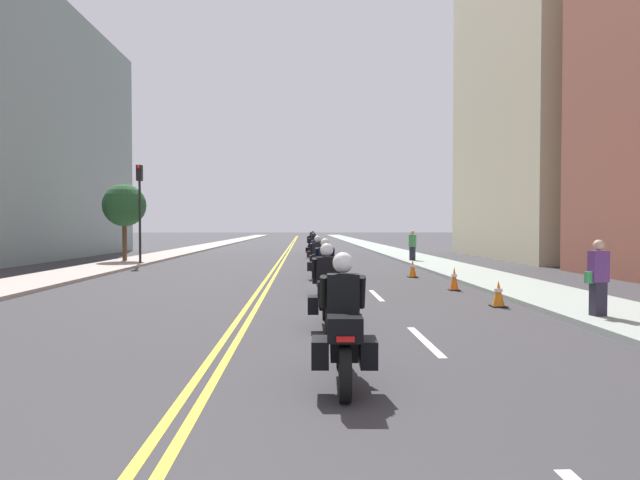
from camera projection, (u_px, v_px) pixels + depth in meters
name	position (u px, v px, depth m)	size (l,w,h in m)	color
ground_plane	(290.00, 248.00, 48.90)	(264.00, 264.00, 0.00)	#353438
sidewalk_left	(202.00, 247.00, 48.64)	(2.78, 144.00, 0.12)	#AA9C93
sidewalk_right	(376.00, 247.00, 49.16)	(2.78, 144.00, 0.12)	#929E95
centreline_yellow_inner	(288.00, 248.00, 48.90)	(0.12, 132.00, 0.01)	yellow
centreline_yellow_outer	(291.00, 248.00, 48.91)	(0.12, 132.00, 0.01)	yellow
lane_dashes_white	(340.00, 261.00, 30.03)	(0.14, 56.40, 0.01)	silver
building_left_1	(6.00, 134.00, 32.74)	(8.78, 20.93, 15.44)	gray
building_right_1	(566.00, 5.00, 33.10)	(10.00, 15.05, 31.81)	beige
motorcycle_0	(343.00, 333.00, 6.50)	(0.78, 2.07, 1.64)	black
motorcycle_1	(327.00, 293.00, 10.26)	(0.76, 2.16, 1.64)	black
motorcycle_2	(325.00, 271.00, 15.42)	(0.76, 2.16, 1.62)	black
motorcycle_3	(318.00, 261.00, 19.92)	(0.78, 2.23, 1.62)	black
motorcycle_4	(318.00, 256.00, 23.84)	(0.77, 2.22, 1.59)	black
motorcycle_5	(314.00, 251.00, 28.57)	(0.76, 2.10, 1.64)	black
motorcycle_6	(312.00, 247.00, 33.38)	(0.77, 2.27, 1.65)	black
motorcycle_7	(313.00, 245.00, 37.68)	(0.76, 2.21, 1.66)	black
traffic_cone_0	(499.00, 294.00, 12.89)	(0.37, 0.37, 0.65)	black
traffic_cone_1	(413.00, 269.00, 20.45)	(0.37, 0.37, 0.68)	black
traffic_cone_2	(454.00, 279.00, 16.23)	(0.32, 0.32, 0.73)	black
traffic_light_near	(140.00, 196.00, 26.90)	(0.28, 0.38, 5.11)	black
pedestrian_0	(598.00, 279.00, 10.89)	(0.50, 0.28, 1.69)	#282435
pedestrian_1	(412.00, 246.00, 28.95)	(0.42, 0.39, 1.76)	#222433
street_tree_0	(124.00, 206.00, 28.77)	(2.31, 2.31, 4.29)	#513621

